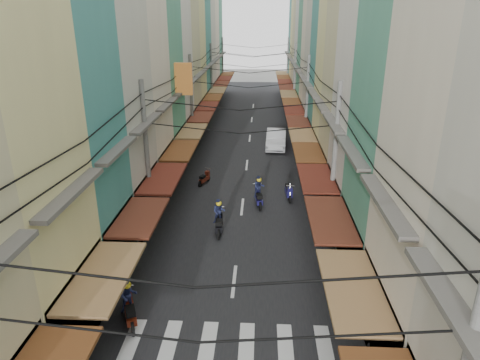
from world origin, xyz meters
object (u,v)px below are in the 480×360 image
(bicycle, at_px, (401,299))
(market_umbrella, at_px, (415,260))
(traffic_sign, at_px, (361,265))
(white_car, at_px, (276,147))

(bicycle, height_order, market_umbrella, market_umbrella)
(bicycle, height_order, traffic_sign, traffic_sign)
(white_car, height_order, bicycle, white_car)
(white_car, distance_m, traffic_sign, 22.93)
(market_umbrella, height_order, traffic_sign, traffic_sign)
(white_car, xyz_separation_m, market_umbrella, (4.75, -22.44, 2.20))
(white_car, xyz_separation_m, traffic_sign, (2.61, -22.69, 2.06))
(white_car, relative_size, traffic_sign, 2.00)
(bicycle, relative_size, traffic_sign, 0.61)
(white_car, bearing_deg, market_umbrella, -75.32)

